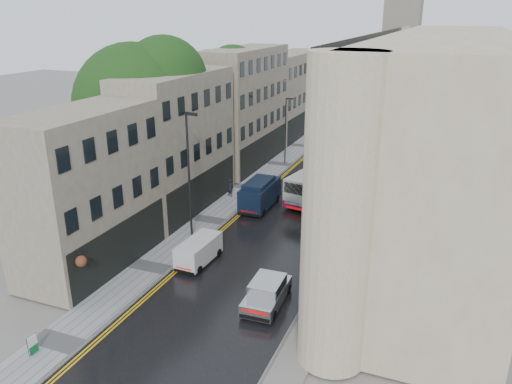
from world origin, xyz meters
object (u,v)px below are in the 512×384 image
Objects in this scene: tree_near at (137,125)px; navy_van at (242,198)px; white_van at (178,257)px; lamp_post_far at (286,131)px; pedestrian at (230,188)px; cream_bus at (296,187)px; tree_far at (213,107)px; white_lorry at (344,156)px; lamp_post_near at (189,176)px; estate_sign at (33,345)px; silver_hatchback at (244,303)px.

navy_van is (8.37, 1.59, -5.65)m from tree_near.
lamp_post_far is (-1.29, 24.82, 2.75)m from white_van.
navy_van is 3.20× the size of pedestrian.
white_van is (8.39, -8.55, -6.09)m from tree_near.
tree_near is 14.14m from cream_bus.
tree_far is at bearing -166.93° from lamp_post_far.
white_lorry is 0.81× the size of lamp_post_near.
tree_far is 1.26× the size of cream_bus.
navy_van is at bearing 87.20° from lamp_post_near.
pedestrian is at bearing 109.22° from lamp_post_near.
white_lorry is 4.71× the size of pedestrian.
pedestrian is 12.01m from lamp_post_far.
cream_bus is 11.20m from lamp_post_near.
lamp_post_near is 15.22m from estate_sign.
pedestrian reaches higher than estate_sign.
estate_sign is at bearing -99.80° from white_van.
white_lorry is 14.32m from navy_van.
navy_van is at bearing 92.46° from white_van.
lamp_post_far is (0.35, 20.14, -1.03)m from lamp_post_near.
silver_hatchback is 29.01m from lamp_post_far.
lamp_post_near is 20.17m from lamp_post_far.
lamp_post_far is (-6.68, 1.44, 1.66)m from white_lorry.
estate_sign is at bearing -114.14° from white_lorry.
pedestrian is 9.33m from lamp_post_near.
white_lorry is 7.03m from lamp_post_far.
pedestrian is at bearing 92.85° from estate_sign.
white_lorry reaches higher than white_van.
lamp_post_near reaches higher than estate_sign.
lamp_post_far reaches higher than pedestrian.
white_lorry is 12.91m from pedestrian.
tree_far is at bearing -38.29° from pedestrian.
tree_far is 3.06× the size of silver_hatchback.
tree_far is at bearing 117.39° from silver_hatchback.
white_lorry is at bearing 67.15° from navy_van.
navy_van is at bearing -54.73° from tree_far.
cream_bus is 6.33× the size of pedestrian.
tree_far is 28.89m from silver_hatchback.
silver_hatchback is at bearing -100.38° from white_lorry.
cream_bus is 1.42× the size of lamp_post_far.
white_van is at bearing 149.69° from silver_hatchback.
cream_bus is 24.77m from estate_sign.
tree_far reaches higher than lamp_post_far.
lamp_post_near is 9.85× the size of estate_sign.
lamp_post_near reaches higher than navy_van.
navy_van is 6.60m from lamp_post_near.
tree_far is 13.59× the size of estate_sign.
lamp_post_near is at bearing -106.81° from cream_bus.
estate_sign is (5.94, -31.53, -5.65)m from tree_far.
white_lorry reaches higher than estate_sign.
tree_far reaches higher than pedestrian.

